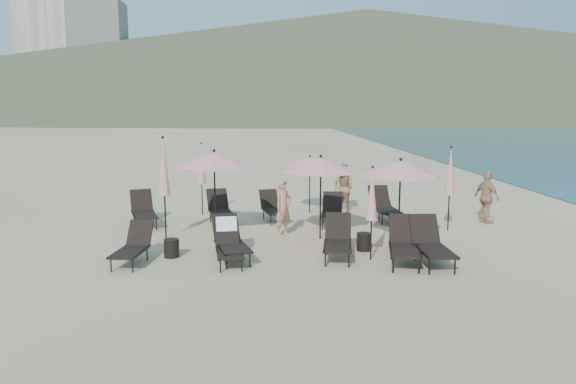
{
  "coord_description": "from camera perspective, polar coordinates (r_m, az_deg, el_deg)",
  "views": [
    {
      "loc": [
        -2.0,
        -13.23,
        3.72
      ],
      "look_at": [
        -1.0,
        3.5,
        1.1
      ],
      "focal_mm": 35.0,
      "sensor_mm": 36.0,
      "label": 1
    }
  ],
  "objects": [
    {
      "name": "umbrella_closed_0",
      "position": [
        13.49,
        8.53,
        -0.28
      ],
      "size": [
        0.27,
        0.27,
        2.29
      ],
      "color": "black",
      "rests_on": "ground"
    },
    {
      "name": "lounger_3",
      "position": [
        13.79,
        5.07,
        -4.81
      ],
      "size": [
        0.93,
        1.81,
        0.99
      ],
      "rotation": [
        0.0,
        0.0,
        -0.16
      ],
      "color": "black",
      "rests_on": "ground"
    },
    {
      "name": "lounger_8",
      "position": [
        18.15,
        -1.56,
        -1.55
      ],
      "size": [
        0.94,
        1.7,
        0.92
      ],
      "rotation": [
        0.0,
        0.0,
        0.21
      ],
      "color": "black",
      "rests_on": "ground"
    },
    {
      "name": "beachgoer_b",
      "position": [
        19.64,
        5.64,
        0.41
      ],
      "size": [
        1.0,
        1.03,
        1.68
      ],
      "primitive_type": "imported",
      "rotation": [
        0.0,
        0.0,
        -0.93
      ],
      "color": "#A37254",
      "rests_on": "ground"
    },
    {
      "name": "lounger_9",
      "position": [
        17.56,
        4.48,
        -1.91
      ],
      "size": [
        0.88,
        1.72,
        0.94
      ],
      "rotation": [
        0.0,
        0.0,
        -0.17
      ],
      "color": "black",
      "rests_on": "ground"
    },
    {
      "name": "umbrella_closed_2",
      "position": [
        15.82,
        -12.52,
        2.42
      ],
      "size": [
        0.34,
        0.34,
        2.87
      ],
      "color": "black",
      "rests_on": "ground"
    },
    {
      "name": "umbrella_closed_3",
      "position": [
        19.17,
        -8.79,
        2.76
      ],
      "size": [
        0.29,
        0.29,
        2.46
      ],
      "color": "black",
      "rests_on": "ground"
    },
    {
      "name": "volcanic_headland",
      "position": [
        325.06,
        9.9,
        12.79
      ],
      "size": [
        690.0,
        690.0,
        55.0
      ],
      "color": "brown",
      "rests_on": "ground"
    },
    {
      "name": "lounger_6",
      "position": [
        17.96,
        -14.48,
        -1.79
      ],
      "size": [
        1.16,
        1.91,
        1.03
      ],
      "rotation": [
        0.0,
        0.0,
        0.29
      ],
      "color": "black",
      "rests_on": "ground"
    },
    {
      "name": "lounger_11",
      "position": [
        18.11,
        10.27,
        -1.79
      ],
      "size": [
        0.98,
        1.62,
        0.87
      ],
      "rotation": [
        0.0,
        0.0,
        0.28
      ],
      "color": "black",
      "rests_on": "ground"
    },
    {
      "name": "lounger_10",
      "position": [
        18.5,
        9.68,
        -1.32
      ],
      "size": [
        0.78,
        1.83,
        1.03
      ],
      "rotation": [
        0.0,
        0.0,
        0.06
      ],
      "color": "black",
      "rests_on": "ground"
    },
    {
      "name": "lounger_4",
      "position": [
        13.57,
        11.72,
        -5.08
      ],
      "size": [
        1.04,
        1.91,
        1.04
      ],
      "rotation": [
        0.0,
        0.0,
        -0.2
      ],
      "color": "black",
      "rests_on": "ground"
    },
    {
      "name": "hotel_skyline",
      "position": [
        299.53,
        -21.72,
        12.2
      ],
      "size": [
        109.0,
        82.0,
        55.0
      ],
      "color": "beige",
      "rests_on": "ground"
    },
    {
      "name": "ground",
      "position": [
        13.89,
        5.03,
        -6.69
      ],
      "size": [
        800.0,
        800.0,
        0.0
      ],
      "primitive_type": "plane",
      "color": "#D6BA8C",
      "rests_on": "ground"
    },
    {
      "name": "umbrella_open_3",
      "position": [
        19.28,
        2.23,
        3.07
      ],
      "size": [
        1.86,
        1.86,
        2.0
      ],
      "color": "black",
      "rests_on": "ground"
    },
    {
      "name": "umbrella_closed_1",
      "position": [
        17.17,
        16.16,
        1.96
      ],
      "size": [
        0.3,
        0.3,
        2.52
      ],
      "color": "black",
      "rests_on": "ground"
    },
    {
      "name": "lounger_2",
      "position": [
        13.69,
        -5.85,
        -4.91
      ],
      "size": [
        1.07,
        1.84,
        1.0
      ],
      "rotation": [
        0.0,
        0.0,
        0.25
      ],
      "color": "black",
      "rests_on": "ground"
    },
    {
      "name": "lounger_1",
      "position": [
        13.41,
        -6.09,
        -5.18
      ],
      "size": [
        0.76,
        1.65,
        0.99
      ],
      "rotation": [
        0.0,
        0.0,
        0.12
      ],
      "color": "black",
      "rests_on": "ground"
    },
    {
      "name": "umbrella_open_2",
      "position": [
        14.81,
        11.36,
        2.37
      ],
      "size": [
        2.19,
        2.19,
        2.36
      ],
      "color": "black",
      "rests_on": "ground"
    },
    {
      "name": "side_table_0",
      "position": [
        14.15,
        -11.75,
        -5.61
      ],
      "size": [
        0.38,
        0.38,
        0.45
      ],
      "primitive_type": "cylinder",
      "color": "black",
      "rests_on": "ground"
    },
    {
      "name": "beachgoer_a",
      "position": [
        15.91,
        -0.49,
        -1.63
      ],
      "size": [
        0.7,
        0.7,
        1.63
      ],
      "primitive_type": "imported",
      "rotation": [
        0.0,
        0.0,
        0.79
      ],
      "color": "tan",
      "rests_on": "ground"
    },
    {
      "name": "side_table_1",
      "position": [
        14.59,
        7.7,
        -5.03
      ],
      "size": [
        0.37,
        0.37,
        0.46
      ],
      "primitive_type": "cylinder",
      "color": "black",
      "rests_on": "ground"
    },
    {
      "name": "lounger_0",
      "position": [
        13.78,
        -15.47,
        -5.28
      ],
      "size": [
        0.82,
        1.65,
        0.91
      ],
      "rotation": [
        0.0,
        0.0,
        -0.14
      ],
      "color": "black",
      "rests_on": "ground"
    },
    {
      "name": "beachgoer_c",
      "position": [
        18.68,
        19.55,
        -0.53
      ],
      "size": [
        0.74,
        1.05,
        1.66
      ],
      "primitive_type": "imported",
      "rotation": [
        0.0,
        0.0,
        1.96
      ],
      "color": "tan",
      "rests_on": "ground"
    },
    {
      "name": "umbrella_open_0",
      "position": [
        15.69,
        -7.51,
        3.3
      ],
      "size": [
        2.33,
        2.33,
        2.5
      ],
      "color": "black",
      "rests_on": "ground"
    },
    {
      "name": "lounger_7",
      "position": [
        17.76,
        -6.88,
        -1.71
      ],
      "size": [
        1.05,
        1.87,
        1.02
      ],
      "rotation": [
        0.0,
        0.0,
        0.23
      ],
      "color": "black",
      "rests_on": "ground"
    },
    {
      "name": "lounger_5",
      "position": [
        13.65,
        14.33,
        -5.09
      ],
      "size": [
        0.72,
        1.83,
        1.05
      ],
      "rotation": [
        0.0,
        0.0,
        -0.01
      ],
      "color": "black",
      "rests_on": "ground"
    },
    {
      "name": "umbrella_open_1",
      "position": [
        15.43,
        3.35,
        2.79
      ],
      "size": [
        2.19,
        2.19,
        2.36
      ],
      "color": "black",
      "rests_on": "ground"
    }
  ]
}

